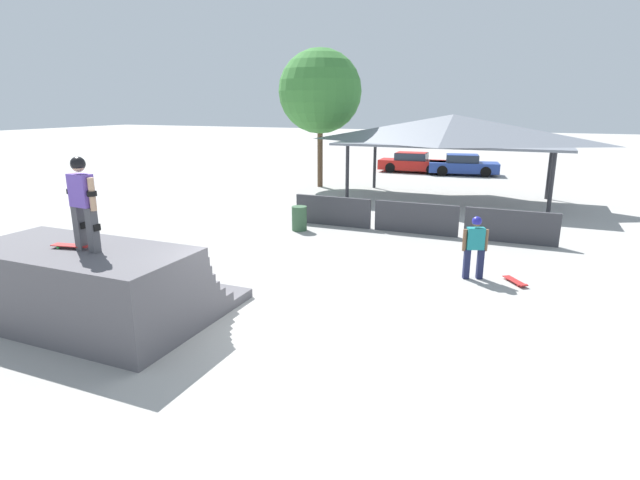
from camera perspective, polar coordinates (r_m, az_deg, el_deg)
name	(u,v)px	position (r m, az deg, el deg)	size (l,w,h in m)	color
ground_plane	(273,326)	(10.08, -5.35, -9.72)	(160.00, 160.00, 0.00)	#A3A09B
quarter_pipe_ramp	(94,287)	(10.98, -24.43, -4.92)	(4.50, 3.65, 1.59)	#565459
skater_on_deck	(82,198)	(10.09, -25.53, 4.38)	(0.75, 0.27, 1.76)	#4C4C51
skateboard_on_deck	(73,246)	(10.59, -26.41, -0.57)	(0.81, 0.35, 0.09)	green
bystander_walking	(475,243)	(12.93, 17.31, -0.28)	(0.62, 0.35, 1.60)	#1E2347
skateboard_on_ground	(516,281)	(13.16, 21.45, -4.41)	(0.63, 0.76, 0.09)	red
barrier_fence	(416,218)	(17.22, 10.89, 2.46)	(8.90, 0.12, 1.05)	#3D3D42
pavilion_shelter	(453,130)	(23.40, 14.91, 12.07)	(9.82, 4.94, 3.84)	#2D2D33
tree_beside_pavilion	(320,91)	(26.59, 0.01, 16.61)	(4.25, 4.25, 7.03)	brown
trash_bin	(299,218)	(17.34, -2.38, 2.48)	(0.52, 0.52, 0.85)	#385B3D
parked_car_red	(413,163)	(33.28, 10.53, 8.66)	(4.36, 1.84, 1.27)	red
parked_car_blue	(463,165)	(32.66, 16.04, 8.21)	(4.41, 2.39, 1.27)	navy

